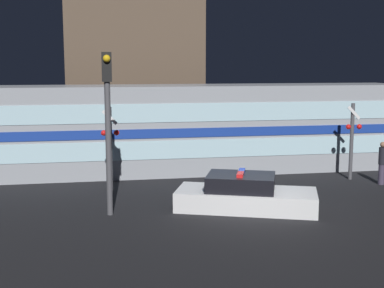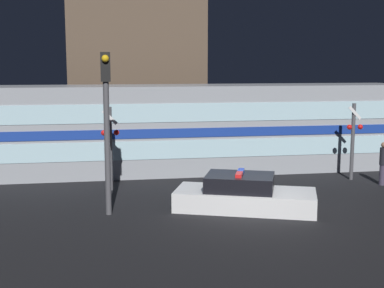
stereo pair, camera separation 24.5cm
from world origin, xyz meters
TOP-DOWN VIEW (x-y plane):
  - ground_plane at (0.00, 0.00)m, footprint 120.00×120.00m
  - train at (-2.37, 7.76)m, footprint 22.70×2.89m
  - police_car at (0.02, 1.17)m, footprint 4.92×3.32m
  - pedestrian at (6.39, 3.75)m, footprint 0.29×0.29m
  - crossing_signal_near at (5.62, 4.84)m, footprint 0.69×0.32m
  - crossing_signal_far at (-4.24, 4.65)m, footprint 0.69×0.32m
  - traffic_light_corner at (-4.38, 1.31)m, footprint 0.30×0.46m
  - building_left at (-2.57, 15.79)m, footprint 7.35×5.98m

SIDE VIEW (x-z plane):
  - ground_plane at x=0.00m, z-range 0.00..0.00m
  - police_car at x=0.02m, z-range -0.17..1.11m
  - pedestrian at x=6.39m, z-range 0.02..1.74m
  - crossing_signal_near at x=5.62m, z-range 0.16..3.33m
  - crossing_signal_far at x=-4.24m, z-range 0.16..3.34m
  - train at x=-2.37m, z-range 0.00..3.84m
  - traffic_light_corner at x=-4.38m, z-range 0.57..5.69m
  - building_left at x=-2.57m, z-range 0.00..9.09m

